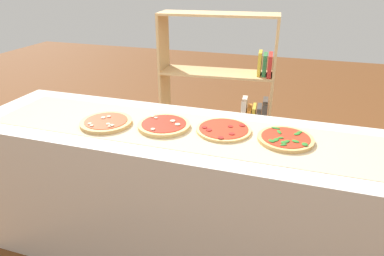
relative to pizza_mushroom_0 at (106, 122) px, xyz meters
The scene contains 8 objects.
ground_plane 1.04m from the pizza_mushroom_0, ahead, with size 12.00×12.00×0.00m, color brown.
counter 0.68m from the pizza_mushroom_0, ahead, with size 2.64×0.70×0.90m, color beige.
parchment_paper 0.50m from the pizza_mushroom_0, ahead, with size 2.34×0.47×0.00m, color tan.
pizza_mushroom_0 is the anchor object (origin of this frame).
pizza_mushroom_1 0.34m from the pizza_mushroom_0, 10.94° to the left, with size 0.30×0.30×0.03m.
pizza_pepperoni_2 0.68m from the pizza_mushroom_0, ahead, with size 0.30×0.30×0.02m.
pizza_spinach_3 1.00m from the pizza_mushroom_0, ahead, with size 0.29×0.29×0.03m.
bookshelf 1.28m from the pizza_mushroom_0, 66.11° to the left, with size 0.96×0.35×1.41m.
Camera 1 is at (0.51, -1.61, 1.70)m, focal length 31.65 mm.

